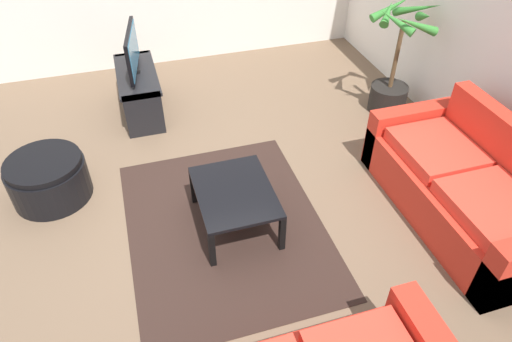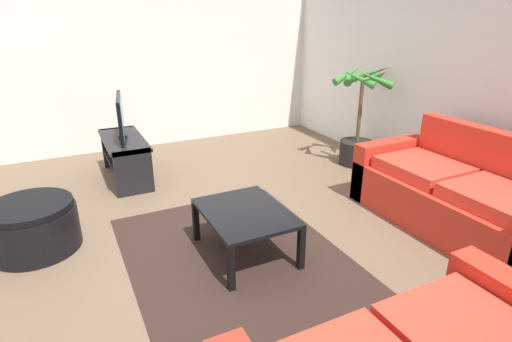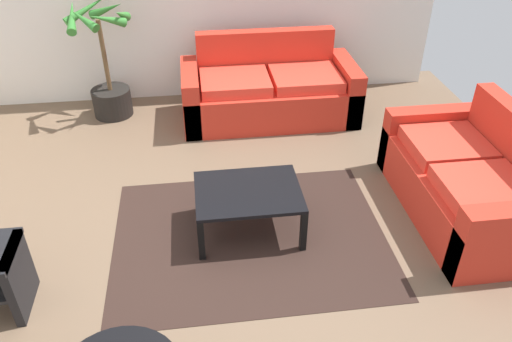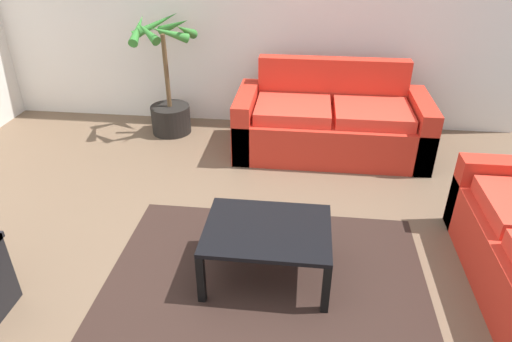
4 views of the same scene
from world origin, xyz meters
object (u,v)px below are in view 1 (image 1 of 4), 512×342
object	(u,v)px
tv	(132,51)
coffee_table	(235,195)
ottoman	(49,179)
tv_stand	(139,86)
potted_palm	(393,74)
couch_main	(466,189)

from	to	relation	value
tv	coffee_table	xyz separation A→B (m)	(2.15, 0.59, -0.43)
coffee_table	ottoman	size ratio (longest dim) A/B	1.16
tv_stand	ottoman	distance (m)	1.62
tv_stand	potted_palm	world-z (taller)	potted_palm
couch_main	coffee_table	xyz separation A→B (m)	(-0.48, -1.99, 0.05)
tv_stand	couch_main	bearing A→B (deg)	44.47
tv	potted_palm	xyz separation A→B (m)	(0.83, 2.85, -0.31)
tv	coffee_table	distance (m)	2.27
tv_stand	tv	distance (m)	0.45
coffee_table	potted_palm	distance (m)	2.62
couch_main	coffee_table	bearing A→B (deg)	-103.52
ottoman	couch_main	bearing A→B (deg)	69.31
potted_palm	coffee_table	bearing A→B (deg)	-59.67
tv	coffee_table	size ratio (longest dim) A/B	0.98
tv_stand	potted_palm	distance (m)	2.97
couch_main	tv_stand	distance (m)	3.68
ottoman	potted_palm	bearing A→B (deg)	96.72
ottoman	tv_stand	bearing A→B (deg)	142.40
tv_stand	coffee_table	xyz separation A→B (m)	(2.15, 0.59, 0.01)
tv_stand	coffee_table	size ratio (longest dim) A/B	1.31
couch_main	potted_palm	xyz separation A→B (m)	(-1.80, 0.27, 0.17)
tv	coffee_table	bearing A→B (deg)	15.38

